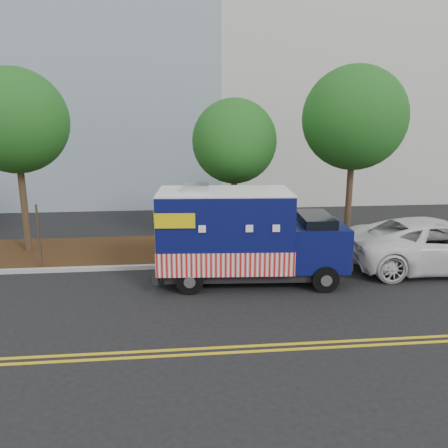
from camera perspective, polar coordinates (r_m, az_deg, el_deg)
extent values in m
plane|color=black|center=(14.74, -3.60, -7.44)|extent=(120.00, 120.00, 0.00)
cube|color=#9E9E99|center=(16.03, -3.80, -5.41)|extent=(120.00, 0.18, 0.15)
cube|color=#321C0E|center=(18.03, -4.04, -3.25)|extent=(120.00, 4.00, 0.15)
cube|color=gold|center=(10.70, -2.63, -15.93)|extent=(120.00, 0.10, 0.01)
cube|color=gold|center=(10.48, -2.55, -16.60)|extent=(120.00, 0.10, 0.01)
cylinder|color=#38281C|center=(18.84, -24.68, 2.64)|extent=(0.26, 0.26, 4.22)
sphere|color=#1A5919|center=(18.58, -25.63, 12.05)|extent=(3.94, 3.94, 3.94)
cylinder|color=#38281C|center=(17.88, 1.32, 2.31)|extent=(0.26, 0.26, 3.59)
sphere|color=#1A5919|center=(17.56, 1.36, 10.76)|extent=(3.35, 3.35, 3.35)
cylinder|color=#38281C|center=(18.85, 16.00, 3.45)|extent=(0.26, 0.26, 4.28)
sphere|color=#1A5919|center=(18.59, 16.65, 13.12)|extent=(4.13, 4.13, 4.13)
cube|color=#473828|center=(16.69, -22.99, -1.68)|extent=(0.06, 0.06, 2.40)
cube|color=black|center=(14.62, 3.61, -5.86)|extent=(5.73, 2.27, 0.28)
cube|color=#0A0F4A|center=(14.16, 0.05, -0.62)|extent=(4.36, 2.58, 2.41)
cube|color=#B30B0C|center=(14.39, 0.05, -3.92)|extent=(4.40, 2.64, 0.75)
cube|color=white|center=(13.91, 0.05, 4.27)|extent=(4.36, 2.58, 0.06)
cube|color=#B7B7BA|center=(13.89, -3.68, 4.77)|extent=(0.85, 0.85, 0.22)
cube|color=#0A0F4A|center=(14.72, 11.85, -2.60)|extent=(1.94, 2.27, 1.40)
cube|color=black|center=(14.54, 11.79, -0.05)|extent=(1.13, 2.02, 0.65)
cube|color=black|center=(15.09, 15.18, -4.25)|extent=(0.21, 2.01, 0.30)
cube|color=black|center=(14.64, -8.46, -5.83)|extent=(0.33, 2.26, 0.28)
cube|color=#B7B7BA|center=(14.23, -8.53, -0.49)|extent=(0.16, 1.80, 1.91)
cube|color=#B7B7BA|center=(15.32, 1.02, 0.66)|extent=(1.80, 0.16, 1.10)
cube|color=yellow|center=(12.90, -6.45, 0.41)|extent=(1.20, 0.10, 0.45)
cube|color=yellow|center=(15.23, -5.78, 2.44)|extent=(1.20, 0.10, 0.45)
cylinder|color=black|center=(14.06, 13.07, -7.00)|extent=(0.86, 0.34, 0.84)
cylinder|color=black|center=(15.93, 11.20, -4.45)|extent=(0.86, 0.34, 0.84)
cylinder|color=black|center=(13.60, -4.49, -7.38)|extent=(0.86, 0.34, 0.84)
cylinder|color=black|center=(15.53, -4.17, -4.69)|extent=(0.86, 0.34, 0.84)
imported|color=white|center=(17.40, 26.23, -2.41)|extent=(6.65, 3.30, 1.81)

